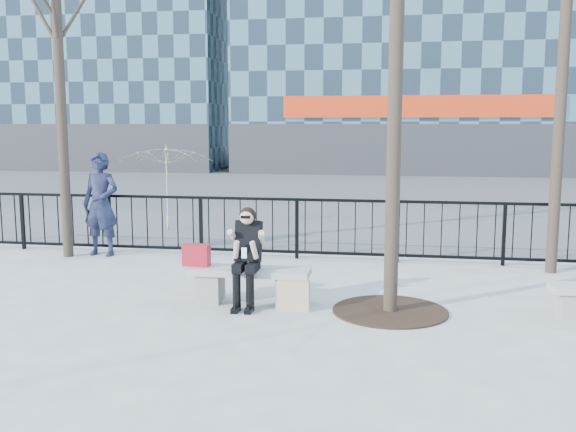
# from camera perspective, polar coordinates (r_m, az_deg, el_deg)

# --- Properties ---
(ground) EXTENTS (120.00, 120.00, 0.00)m
(ground) POSITION_cam_1_polar(r_m,az_deg,el_deg) (8.86, -3.43, -7.73)
(ground) COLOR gray
(ground) RESTS_ON ground
(street_surface) EXTENTS (60.00, 23.00, 0.01)m
(street_surface) POSITION_cam_1_polar(r_m,az_deg,el_deg) (23.51, 4.70, 2.28)
(street_surface) COLOR #474747
(street_surface) RESTS_ON ground
(railing) EXTENTS (14.00, 0.06, 1.10)m
(railing) POSITION_cam_1_polar(r_m,az_deg,el_deg) (11.62, -0.18, -1.09)
(railing) COLOR black
(railing) RESTS_ON ground
(tree_grate) EXTENTS (1.50, 1.50, 0.02)m
(tree_grate) POSITION_cam_1_polar(r_m,az_deg,el_deg) (8.56, 9.06, -8.33)
(tree_grate) COLOR black
(tree_grate) RESTS_ON ground
(bench_main) EXTENTS (1.65, 0.46, 0.49)m
(bench_main) POSITION_cam_1_polar(r_m,az_deg,el_deg) (8.79, -3.45, -5.84)
(bench_main) COLOR gray
(bench_main) RESTS_ON ground
(seated_woman) EXTENTS (0.50, 0.64, 1.34)m
(seated_woman) POSITION_cam_1_polar(r_m,az_deg,el_deg) (8.55, -3.70, -3.70)
(seated_woman) COLOR black
(seated_woman) RESTS_ON ground
(handbag) EXTENTS (0.37, 0.19, 0.30)m
(handbag) POSITION_cam_1_polar(r_m,az_deg,el_deg) (8.92, -8.15, -3.46)
(handbag) COLOR #AA1422
(handbag) RESTS_ON bench_main
(shopping_bag) EXTENTS (0.42, 0.16, 0.40)m
(shopping_bag) POSITION_cam_1_polar(r_m,az_deg,el_deg) (8.47, 0.49, -7.08)
(shopping_bag) COLOR beige
(shopping_bag) RESTS_ON ground
(standing_man) EXTENTS (0.74, 0.52, 1.92)m
(standing_man) POSITION_cam_1_polar(r_m,az_deg,el_deg) (12.32, -16.29, 1.02)
(standing_man) COLOR black
(standing_man) RESTS_ON ground
(vendor_umbrella) EXTENTS (2.40, 2.44, 1.97)m
(vendor_umbrella) POSITION_cam_1_polar(r_m,az_deg,el_deg) (14.89, -10.78, 2.51)
(vendor_umbrella) COLOR yellow
(vendor_umbrella) RESTS_ON ground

